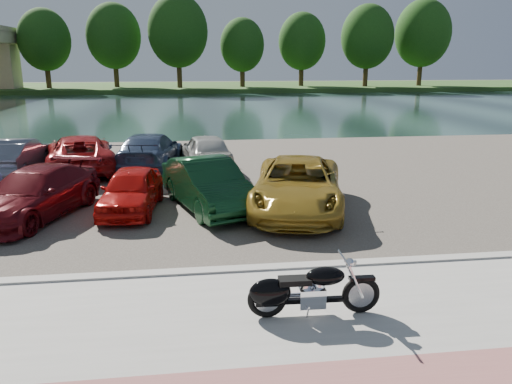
# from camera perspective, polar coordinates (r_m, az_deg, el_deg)

# --- Properties ---
(ground) EXTENTS (200.00, 200.00, 0.00)m
(ground) POSITION_cam_1_polar(r_m,az_deg,el_deg) (9.06, 3.91, -14.22)
(ground) COLOR #595447
(ground) RESTS_ON ground
(promenade) EXTENTS (60.00, 6.00, 0.10)m
(promenade) POSITION_cam_1_polar(r_m,az_deg,el_deg) (8.20, 5.34, -17.26)
(promenade) COLOR #9E9C95
(promenade) RESTS_ON ground
(kerb) EXTENTS (60.00, 0.30, 0.14)m
(kerb) POSITION_cam_1_polar(r_m,az_deg,el_deg) (10.80, 1.83, -8.79)
(kerb) COLOR #9E9C95
(kerb) RESTS_ON ground
(parking_lot) EXTENTS (60.00, 18.00, 0.04)m
(parking_lot) POSITION_cam_1_polar(r_m,az_deg,el_deg) (19.33, -2.43, 1.76)
(parking_lot) COLOR #423C35
(parking_lot) RESTS_ON ground
(river) EXTENTS (120.00, 40.00, 0.00)m
(river) POSITION_cam_1_polar(r_m,az_deg,el_deg) (47.99, -5.53, 9.55)
(river) COLOR #172A27
(river) RESTS_ON ground
(far_bank) EXTENTS (120.00, 24.00, 0.60)m
(far_bank) POSITION_cam_1_polar(r_m,az_deg,el_deg) (79.88, -6.38, 11.85)
(far_bank) COLOR #214217
(far_bank) RESTS_ON ground
(far_trees) EXTENTS (70.25, 10.68, 12.52)m
(far_trees) POSITION_cam_1_polar(r_m,az_deg,el_deg) (73.85, -2.90, 17.26)
(far_trees) COLOR #392715
(far_trees) RESTS_ON far_bank
(motorcycle) EXTENTS (2.33, 0.75, 1.05)m
(motorcycle) POSITION_cam_1_polar(r_m,az_deg,el_deg) (8.76, 5.28, -11.19)
(motorcycle) COLOR black
(motorcycle) RESTS_ON promenade
(car_3) EXTENTS (3.42, 5.18, 1.39)m
(car_3) POSITION_cam_1_polar(r_m,az_deg,el_deg) (15.44, -23.95, -0.16)
(car_3) COLOR #550C11
(car_3) RESTS_ON parking_lot
(car_4) EXTENTS (1.85, 3.88, 1.28)m
(car_4) POSITION_cam_1_polar(r_m,az_deg,el_deg) (15.18, -14.06, 0.23)
(car_4) COLOR #B90F0C
(car_4) RESTS_ON parking_lot
(car_5) EXTENTS (2.94, 4.81, 1.50)m
(car_5) POSITION_cam_1_polar(r_m,az_deg,el_deg) (14.98, -5.48, 0.85)
(car_5) COLOR #0D3218
(car_5) RESTS_ON parking_lot
(car_6) EXTENTS (3.79, 5.97, 1.54)m
(car_6) POSITION_cam_1_polar(r_m,az_deg,el_deg) (14.78, 4.76, 0.75)
(car_6) COLOR olive
(car_6) RESTS_ON parking_lot
(car_9) EXTENTS (1.64, 4.40, 1.44)m
(car_9) POSITION_cam_1_polar(r_m,az_deg,el_deg) (21.60, -25.68, 3.69)
(car_9) COLOR #575C69
(car_9) RESTS_ON parking_lot
(car_10) EXTENTS (3.60, 5.76, 1.49)m
(car_10) POSITION_cam_1_polar(r_m,az_deg,el_deg) (21.12, -19.45, 4.16)
(car_10) COLOR maroon
(car_10) RESTS_ON parking_lot
(car_11) EXTENTS (2.77, 5.37, 1.49)m
(car_11) POSITION_cam_1_polar(r_m,az_deg,el_deg) (20.88, -12.04, 4.58)
(car_11) COLOR #314260
(car_11) RESTS_ON parking_lot
(car_12) EXTENTS (2.30, 4.42, 1.44)m
(car_12) POSITION_cam_1_polar(r_m,az_deg,el_deg) (20.86, -5.74, 4.75)
(car_12) COLOR #B5B5B0
(car_12) RESTS_ON parking_lot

